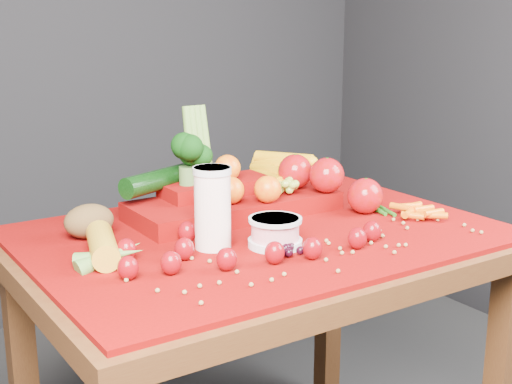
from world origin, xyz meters
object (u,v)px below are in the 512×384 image
milk_glass (213,205)px  table (261,274)px  yogurt_bowl (275,231)px  produce_mound (247,189)px

milk_glass → table: bearing=16.3°
yogurt_bowl → milk_glass: bearing=150.5°
yogurt_bowl → table: bearing=71.7°
yogurt_bowl → produce_mound: (0.09, 0.26, 0.03)m
yogurt_bowl → produce_mound: 0.28m
yogurt_bowl → produce_mound: produce_mound is taller
table → yogurt_bowl: (-0.04, -0.11, 0.14)m
table → yogurt_bowl: size_ratio=9.38×
table → yogurt_bowl: bearing=-108.3°
milk_glass → yogurt_bowl: size_ratio=1.50×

